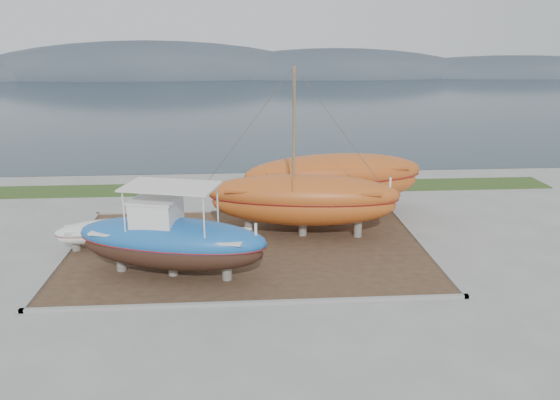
{
  "coord_description": "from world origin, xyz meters",
  "views": [
    {
      "loc": [
        -0.15,
        -22.26,
        10.66
      ],
      "look_at": [
        1.67,
        4.0,
        2.61
      ],
      "focal_mm": 35.0,
      "sensor_mm": 36.0,
      "label": 1
    }
  ],
  "objects_px": {
    "blue_caique": "(171,231)",
    "orange_sailboat": "(304,154)",
    "white_dinghy": "(103,234)",
    "orange_bare_hull": "(334,185)"
  },
  "relations": [
    {
      "from": "blue_caique",
      "to": "orange_sailboat",
      "type": "bearing_deg",
      "value": 50.9
    },
    {
      "from": "orange_bare_hull",
      "to": "orange_sailboat",
      "type": "bearing_deg",
      "value": -129.67
    },
    {
      "from": "white_dinghy",
      "to": "orange_bare_hull",
      "type": "relative_size",
      "value": 0.42
    },
    {
      "from": "blue_caique",
      "to": "orange_sailboat",
      "type": "height_order",
      "value": "orange_sailboat"
    },
    {
      "from": "white_dinghy",
      "to": "orange_sailboat",
      "type": "height_order",
      "value": "orange_sailboat"
    },
    {
      "from": "orange_sailboat",
      "to": "white_dinghy",
      "type": "bearing_deg",
      "value": -166.57
    },
    {
      "from": "white_dinghy",
      "to": "orange_bare_hull",
      "type": "bearing_deg",
      "value": 4.5
    },
    {
      "from": "white_dinghy",
      "to": "orange_bare_hull",
      "type": "distance_m",
      "value": 13.62
    },
    {
      "from": "orange_bare_hull",
      "to": "white_dinghy",
      "type": "bearing_deg",
      "value": -167.51
    },
    {
      "from": "blue_caique",
      "to": "orange_bare_hull",
      "type": "relative_size",
      "value": 0.8
    }
  ]
}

